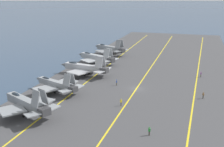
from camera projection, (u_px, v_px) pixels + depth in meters
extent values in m
plane|color=#2D425B|center=(136.00, 90.00, 76.45)|extent=(2000.00, 2000.00, 0.00)
cube|color=#424244|center=(136.00, 89.00, 76.40)|extent=(225.43, 55.30, 0.40)
cube|color=yellow|center=(194.00, 94.00, 72.06)|extent=(202.83, 5.46, 0.01)
cube|color=yellow|center=(137.00, 89.00, 76.34)|extent=(202.89, 0.36, 0.01)
cube|color=yellow|center=(85.00, 84.00, 80.62)|extent=(202.89, 0.71, 0.01)
cube|color=gray|center=(25.00, 102.00, 59.43)|extent=(6.62, 11.41, 1.79)
cone|color=#5B5E60|center=(9.00, 95.00, 63.85)|extent=(2.49, 2.74, 1.70)
cube|color=#38383A|center=(44.00, 111.00, 54.92)|extent=(2.68, 2.60, 1.53)
ellipsoid|color=#232D38|center=(16.00, 95.00, 61.51)|extent=(2.11, 3.01, 0.99)
cube|color=gray|center=(12.00, 110.00, 57.00)|extent=(6.92, 6.96, 0.28)
cube|color=gray|center=(39.00, 101.00, 61.68)|extent=(5.67, 5.91, 0.28)
cube|color=gray|center=(35.00, 99.00, 54.36)|extent=(1.86, 2.44, 3.31)
cube|color=gray|center=(44.00, 96.00, 55.70)|extent=(1.86, 2.44, 3.31)
cube|color=gray|center=(33.00, 114.00, 53.59)|extent=(3.57, 3.43, 0.20)
cube|color=gray|center=(52.00, 107.00, 56.86)|extent=(3.28, 2.88, 0.20)
cylinder|color=#B2B2B7|center=(15.00, 105.00, 62.75)|extent=(0.16, 0.16, 1.82)
cylinder|color=black|center=(15.00, 108.00, 62.92)|extent=(0.45, 0.64, 0.60)
cylinder|color=#B2B2B7|center=(23.00, 114.00, 58.27)|extent=(0.16, 0.16, 1.82)
cylinder|color=black|center=(24.00, 116.00, 58.44)|extent=(0.45, 0.64, 0.60)
cylinder|color=#B2B2B7|center=(34.00, 110.00, 60.06)|extent=(0.16, 0.16, 1.82)
cylinder|color=black|center=(34.00, 113.00, 60.23)|extent=(0.45, 0.64, 0.60)
cube|color=gray|center=(55.00, 83.00, 73.43)|extent=(5.74, 11.37, 1.54)
cone|color=#5B5E60|center=(39.00, 79.00, 77.51)|extent=(2.17, 2.58, 1.46)
cube|color=#38383A|center=(73.00, 89.00, 69.27)|extent=(2.34, 2.41, 1.31)
ellipsoid|color=#232D38|center=(46.00, 78.00, 75.36)|extent=(1.83, 2.94, 0.85)
cube|color=gray|center=(45.00, 89.00, 70.79)|extent=(7.21, 7.16, 0.28)
cube|color=gray|center=(65.00, 83.00, 75.88)|extent=(5.90, 5.70, 0.28)
cube|color=gray|center=(67.00, 80.00, 68.80)|extent=(1.66, 2.38, 2.93)
cube|color=gray|center=(71.00, 79.00, 70.01)|extent=(1.66, 2.38, 2.93)
cube|color=gray|center=(65.00, 91.00, 67.93)|extent=(3.54, 3.34, 0.20)
cube|color=gray|center=(78.00, 86.00, 71.18)|extent=(3.19, 2.73, 0.20)
cylinder|color=#B2B2B7|center=(45.00, 86.00, 76.45)|extent=(0.16, 0.16, 1.47)
cylinder|color=black|center=(45.00, 87.00, 76.57)|extent=(0.43, 0.64, 0.60)
cylinder|color=#B2B2B7|center=(55.00, 91.00, 72.33)|extent=(0.16, 0.16, 1.47)
cylinder|color=black|center=(55.00, 93.00, 72.45)|extent=(0.43, 0.64, 0.60)
cylinder|color=#B2B2B7|center=(61.00, 89.00, 73.94)|extent=(0.16, 0.16, 1.47)
cylinder|color=black|center=(61.00, 90.00, 74.06)|extent=(0.43, 0.64, 0.60)
cube|color=#A8AAAF|center=(83.00, 67.00, 88.56)|extent=(4.06, 12.95, 1.88)
cone|color=#5B5E60|center=(64.00, 65.00, 91.80)|extent=(2.18, 2.70, 1.79)
cube|color=#38383A|center=(104.00, 70.00, 85.24)|extent=(2.49, 2.42, 1.60)
ellipsoid|color=#232D38|center=(73.00, 63.00, 90.01)|extent=(1.56, 3.25, 1.04)
cube|color=#A8AAAF|center=(78.00, 72.00, 85.59)|extent=(6.81, 7.09, 0.28)
cube|color=#A8AAAF|center=(90.00, 67.00, 91.48)|extent=(5.37, 5.88, 0.28)
cube|color=#A8AAAF|center=(99.00, 63.00, 84.31)|extent=(1.34, 2.55, 3.02)
cube|color=#A8AAAF|center=(102.00, 61.00, 86.01)|extent=(1.34, 2.55, 3.02)
cube|color=#A8AAAF|center=(99.00, 72.00, 83.46)|extent=(3.46, 3.23, 0.20)
cube|color=#A8AAAF|center=(106.00, 68.00, 87.47)|extent=(2.80, 2.43, 0.20)
cylinder|color=#B2B2B7|center=(71.00, 71.00, 91.10)|extent=(0.16, 0.16, 1.53)
cylinder|color=black|center=(71.00, 72.00, 91.23)|extent=(0.32, 0.63, 0.60)
cylinder|color=#B2B2B7|center=(85.00, 74.00, 87.33)|extent=(0.16, 0.16, 1.53)
cylinder|color=black|center=(85.00, 75.00, 87.46)|extent=(0.32, 0.63, 0.60)
cylinder|color=#B2B2B7|center=(89.00, 72.00, 89.59)|extent=(0.16, 0.16, 1.53)
cylinder|color=black|center=(89.00, 73.00, 89.72)|extent=(0.32, 0.63, 0.60)
cube|color=#9EA3A8|center=(95.00, 57.00, 103.27)|extent=(6.58, 12.59, 1.82)
cone|color=#5B5E60|center=(81.00, 54.00, 107.83)|extent=(2.53, 2.91, 1.73)
cube|color=#38383A|center=(111.00, 60.00, 98.61)|extent=(2.73, 2.73, 1.55)
ellipsoid|color=#232D38|center=(87.00, 53.00, 105.42)|extent=(2.12, 3.27, 1.00)
cube|color=#9EA3A8|center=(90.00, 60.00, 100.73)|extent=(7.13, 7.30, 0.28)
cube|color=#9EA3A8|center=(102.00, 57.00, 105.62)|extent=(5.52, 6.19, 0.28)
cube|color=#9EA3A8|center=(106.00, 53.00, 98.08)|extent=(1.78, 2.60, 2.98)
cube|color=#9EA3A8|center=(110.00, 52.00, 99.50)|extent=(1.78, 2.60, 2.98)
cube|color=#9EA3A8|center=(106.00, 61.00, 97.21)|extent=(3.67, 3.55, 0.20)
cube|color=#9EA3A8|center=(114.00, 59.00, 100.64)|extent=(3.26, 2.98, 0.20)
cylinder|color=#B2B2B7|center=(86.00, 60.00, 106.64)|extent=(0.16, 0.16, 1.43)
cylinder|color=black|center=(86.00, 61.00, 106.75)|extent=(0.43, 0.64, 0.60)
cylinder|color=#B2B2B7|center=(95.00, 63.00, 101.98)|extent=(0.16, 0.16, 1.43)
cylinder|color=black|center=(95.00, 64.00, 102.09)|extent=(0.43, 0.64, 0.60)
cylinder|color=#B2B2B7|center=(100.00, 61.00, 103.87)|extent=(0.16, 0.16, 1.43)
cylinder|color=black|center=(100.00, 62.00, 103.99)|extent=(0.43, 0.64, 0.60)
cube|color=gray|center=(109.00, 48.00, 117.88)|extent=(6.82, 11.77, 1.90)
cone|color=#5B5E60|center=(97.00, 46.00, 122.40)|extent=(2.60, 2.84, 1.80)
cube|color=#38383A|center=(122.00, 51.00, 113.26)|extent=(2.80, 2.70, 1.61)
ellipsoid|color=#232D38|center=(102.00, 45.00, 120.00)|extent=(2.19, 3.11, 1.04)
cube|color=gray|center=(104.00, 51.00, 115.20)|extent=(7.45, 7.44, 0.28)
cube|color=gray|center=(115.00, 49.00, 120.38)|extent=(6.25, 6.15, 0.28)
cube|color=gray|center=(118.00, 44.00, 112.68)|extent=(1.85, 2.49, 3.20)
cube|color=gray|center=(121.00, 44.00, 114.10)|extent=(1.85, 2.49, 3.20)
cube|color=gray|center=(117.00, 51.00, 111.90)|extent=(3.61, 3.48, 0.20)
cube|color=gray|center=(125.00, 50.00, 115.25)|extent=(3.30, 2.93, 0.20)
cylinder|color=#B2B2B7|center=(101.00, 51.00, 121.28)|extent=(0.16, 0.16, 1.78)
cylinder|color=black|center=(101.00, 52.00, 121.44)|extent=(0.45, 0.64, 0.60)
cylinder|color=#B2B2B7|center=(109.00, 53.00, 116.65)|extent=(0.16, 0.16, 1.78)
cylinder|color=black|center=(109.00, 55.00, 116.81)|extent=(0.45, 0.64, 0.60)
cylinder|color=#B2B2B7|center=(113.00, 52.00, 118.55)|extent=(0.16, 0.16, 1.78)
cylinder|color=black|center=(113.00, 54.00, 118.71)|extent=(0.45, 0.64, 0.60)
cylinder|color=#4C473D|center=(121.00, 104.00, 64.59)|extent=(0.24, 0.24, 0.84)
cube|color=yellow|center=(121.00, 101.00, 64.39)|extent=(0.44, 0.46, 0.54)
sphere|color=tan|center=(121.00, 100.00, 64.28)|extent=(0.22, 0.22, 0.22)
sphere|color=yellow|center=(121.00, 99.00, 64.27)|extent=(0.24, 0.24, 0.24)
cylinder|color=#383328|center=(203.00, 97.00, 69.01)|extent=(0.24, 0.24, 0.85)
cube|color=brown|center=(203.00, 94.00, 68.82)|extent=(0.46, 0.44, 0.56)
sphere|color=beige|center=(204.00, 93.00, 68.71)|extent=(0.22, 0.22, 0.22)
sphere|color=brown|center=(204.00, 92.00, 68.69)|extent=(0.24, 0.24, 0.24)
cylinder|color=#4C473D|center=(201.00, 76.00, 86.64)|extent=(0.24, 0.24, 0.87)
cube|color=purple|center=(201.00, 73.00, 86.43)|extent=(0.40, 0.29, 0.61)
sphere|color=beige|center=(201.00, 72.00, 86.31)|extent=(0.22, 0.22, 0.22)
sphere|color=purple|center=(201.00, 72.00, 86.30)|extent=(0.24, 0.24, 0.24)
cylinder|color=#383328|center=(149.00, 133.00, 51.09)|extent=(0.24, 0.24, 0.83)
cube|color=green|center=(149.00, 130.00, 50.89)|extent=(0.39, 0.45, 0.60)
sphere|color=tan|center=(149.00, 128.00, 50.78)|extent=(0.22, 0.22, 0.22)
sphere|color=green|center=(149.00, 127.00, 50.76)|extent=(0.24, 0.24, 0.24)
cylinder|color=#4C473D|center=(117.00, 84.00, 78.82)|extent=(0.24, 0.24, 0.88)
cube|color=#284CB2|center=(117.00, 82.00, 78.63)|extent=(0.44, 0.37, 0.53)
sphere|color=tan|center=(117.00, 80.00, 78.52)|extent=(0.22, 0.22, 0.22)
sphere|color=#284CB2|center=(117.00, 80.00, 78.50)|extent=(0.24, 0.24, 0.24)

